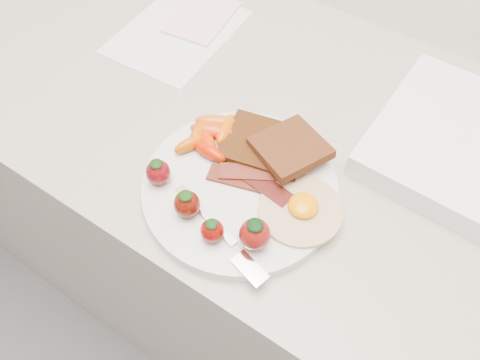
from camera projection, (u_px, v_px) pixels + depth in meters
The scene contains 11 objects.
counter at pixel (271, 250), 1.10m from camera, with size 2.00×0.60×0.90m, color gray.
plate at pixel (240, 188), 0.65m from camera, with size 0.27×0.27×0.02m, color silver.
toast_lower at pixel (257, 142), 0.67m from camera, with size 0.09×0.09×0.01m, color black.
toast_upper at pixel (290, 148), 0.65m from camera, with size 0.09×0.09×0.01m, color black.
fried_egg at pixel (301, 208), 0.61m from camera, with size 0.14×0.14×0.02m.
bacon_strips at pixel (253, 178), 0.64m from camera, with size 0.12×0.08×0.01m.
baby_carrots at pixel (210, 135), 0.68m from camera, with size 0.09×0.11×0.02m.
strawberries at pixel (208, 211), 0.59m from camera, with size 0.20×0.06×0.05m.
fork at pixel (225, 238), 0.59m from camera, with size 0.17×0.07×0.00m.
paper_sheet at pixel (178, 31), 0.85m from camera, with size 0.18×0.24×0.00m, color white.
notepad at pixel (202, 17), 0.87m from camera, with size 0.10×0.14×0.01m, color #F6C5D4.
Camera 1 is at (0.21, 1.25, 1.45)m, focal length 35.00 mm.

